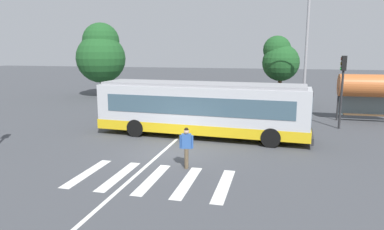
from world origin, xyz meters
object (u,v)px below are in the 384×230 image
Objects in this scene: pedestrian_crossing_street at (186,145)px; parked_car_silver at (196,96)px; traffic_light_far_corner at (343,80)px; bus_stop_shelter at (371,87)px; background_tree_left at (101,53)px; background_tree_right at (280,59)px; parked_car_white at (168,96)px; parked_car_charcoal at (292,99)px; city_transit_bus at (201,109)px; parked_car_red at (226,98)px; twin_arm_street_lamp at (307,33)px; parked_car_black at (257,99)px; parked_car_teal at (141,95)px.

pedestrian_crossing_street reaches higher than parked_car_silver.
traffic_light_far_corner is 1.10× the size of bus_stop_shelter.
pedestrian_crossing_street is 0.37× the size of parked_car_silver.
background_tree_left is 18.28m from background_tree_right.
parked_car_white is (-6.01, 16.33, -0.20)m from pedestrian_crossing_street.
parked_car_charcoal is 8.17m from traffic_light_far_corner.
city_transit_bus reaches higher than parked_car_red.
twin_arm_street_lamp is at bearing -79.23° from parked_car_charcoal.
background_tree_right is (-6.05, 7.19, 1.66)m from bus_stop_shelter.
background_tree_left reaches higher than city_transit_bus.
city_transit_bus reaches higher than parked_car_black.
bus_stop_shelter is at bearing -18.86° from parked_car_silver.
parked_car_charcoal is (5.51, 0.29, 0.00)m from parked_car_red.
parked_car_teal is at bearing 167.57° from twin_arm_street_lamp.
background_tree_right is (3.69, 19.49, 3.10)m from pedestrian_crossing_street.
parked_car_white is at bearing -178.71° from parked_car_black.
parked_car_white is at bearing -177.84° from parked_car_red.
bus_stop_shelter is (10.29, 6.86, 0.83)m from city_transit_bus.
traffic_light_far_corner is at bearing -128.76° from bus_stop_shelter.
bus_stop_shelter is (2.29, 2.86, -0.63)m from traffic_light_far_corner.
parked_car_red is at bearing 138.95° from traffic_light_far_corner.
twin_arm_street_lamp reaches higher than traffic_light_far_corner.
parked_car_red is at bearing 92.42° from pedestrian_crossing_street.
city_transit_bus is at bearing -115.21° from parked_car_charcoal.
parked_car_red is at bearing -5.70° from parked_car_silver.
parked_car_red is 2.60m from parked_car_black.
pedestrian_crossing_street is 0.28× the size of background_tree_right.
twin_arm_street_lamp is at bearing -27.97° from parked_car_red.
parked_car_black is at bearing 137.77° from twin_arm_street_lamp.
twin_arm_street_lamp is at bearing 52.25° from city_transit_bus.
parked_car_black is at bearing 83.45° from pedestrian_crossing_street.
bus_stop_shelter is 0.67× the size of background_tree_right.
city_transit_bus is at bearing -46.50° from background_tree_left.
parked_car_silver is (2.55, 0.48, 0.00)m from parked_car_white.
city_transit_bus is at bearing -153.41° from traffic_light_far_corner.
parked_car_white is 15.29m from traffic_light_far_corner.
twin_arm_street_lamp is at bearing 67.47° from pedestrian_crossing_street.
background_tree_left reaches higher than pedestrian_crossing_street.
city_transit_bus reaches higher than pedestrian_crossing_street.
traffic_light_far_corner is (7.44, 9.44, 2.08)m from pedestrian_crossing_street.
city_transit_bus is 12.21m from parked_car_white.
background_tree_right is at bearing 112.95° from parked_car_charcoal.
background_tree_right reaches higher than traffic_light_far_corner.
background_tree_left is at bearing 170.07° from parked_car_charcoal.
background_tree_right is at bearing 73.23° from city_transit_bus.
city_transit_bus is 2.62× the size of parked_car_silver.
parked_car_black is 2.93m from parked_car_charcoal.
parked_car_red and parked_car_charcoal have the same top height.
city_transit_bus is 2.63× the size of parked_car_teal.
parked_car_teal is 15.40m from twin_arm_street_lamp.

